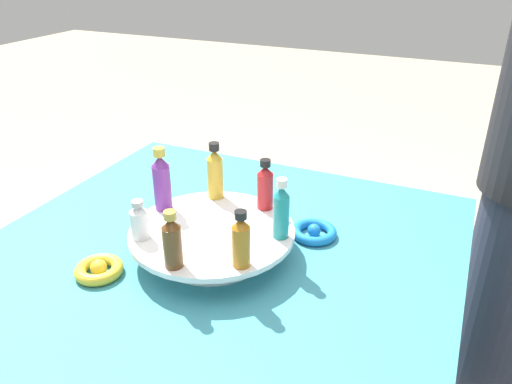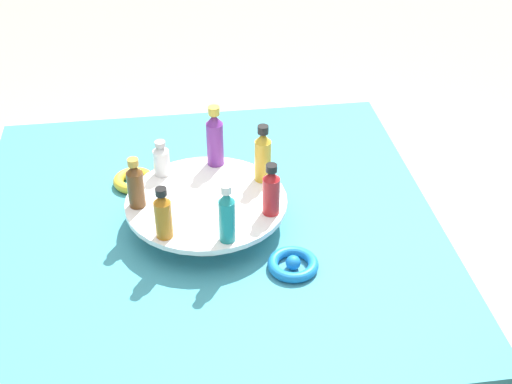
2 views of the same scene
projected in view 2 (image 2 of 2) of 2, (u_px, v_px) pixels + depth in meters
name	position (u px, v px, depth m)	size (l,w,h in m)	color
party_table	(213.00, 340.00, 1.82)	(1.04, 1.04, 0.75)	teal
display_stand	(207.00, 208.00, 1.58)	(0.36, 0.36, 0.07)	white
bottle_clear	(161.00, 159.00, 1.63)	(0.04, 0.04, 0.09)	silver
bottle_brown	(135.00, 184.00, 1.52)	(0.04, 0.04, 0.12)	brown
bottle_amber	(163.00, 215.00, 1.43)	(0.04, 0.04, 0.12)	#AD6B19
bottle_teal	(227.00, 215.00, 1.42)	(0.03, 0.03, 0.13)	teal
bottle_red	(271.00, 191.00, 1.50)	(0.04, 0.04, 0.12)	#B21E23
bottle_gold	(263.00, 155.00, 1.60)	(0.04, 0.04, 0.14)	gold
bottle_purple	(215.00, 138.00, 1.65)	(0.04, 0.04, 0.15)	#702D93
ribbon_bow_gold	(134.00, 180.00, 1.72)	(0.10, 0.10, 0.03)	gold
ribbon_bow_blue	(293.00, 264.00, 1.47)	(0.11, 0.11, 0.03)	blue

